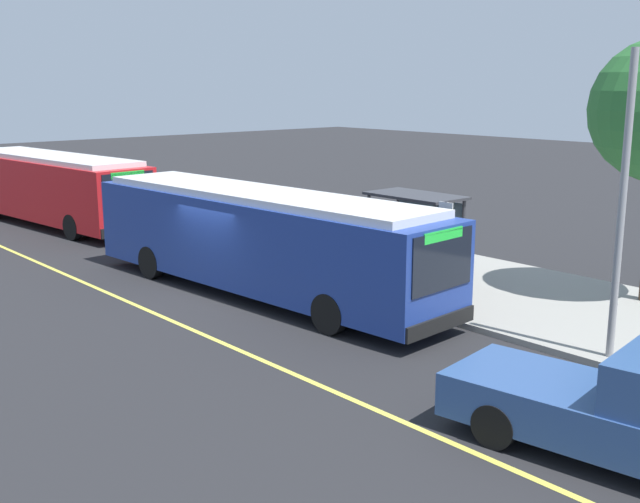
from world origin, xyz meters
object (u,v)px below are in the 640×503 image
at_px(transit_bus_main, 260,238).
at_px(pickup_truck, 632,412).
at_px(pedestrian_commuter, 433,265).
at_px(route_sign_post, 445,240).
at_px(waiting_bench, 417,258).
at_px(transit_bus_second, 54,187).

xyz_separation_m(transit_bus_main, pickup_truck, (11.76, -1.65, -0.76)).
bearing_deg(pickup_truck, pedestrian_commuter, 150.62).
xyz_separation_m(transit_bus_main, route_sign_post, (4.67, 2.37, 0.34)).
height_order(transit_bus_main, route_sign_post, same).
bearing_deg(route_sign_post, pickup_truck, -29.50).
bearing_deg(transit_bus_main, waiting_bench, 69.97).
bearing_deg(pedestrian_commuter, waiting_bench, 139.21).
height_order(transit_bus_second, waiting_bench, transit_bus_second).
height_order(pickup_truck, pedestrian_commuter, pickup_truck).
height_order(pickup_truck, route_sign_post, route_sign_post).
distance_m(pickup_truck, waiting_bench, 11.89).
xyz_separation_m(waiting_bench, route_sign_post, (2.96, -2.32, 1.32)).
height_order(waiting_bench, pedestrian_commuter, pedestrian_commuter).
xyz_separation_m(pickup_truck, route_sign_post, (-7.10, 4.01, 1.10)).
relative_size(pickup_truck, route_sign_post, 2.01).
distance_m(transit_bus_main, pickup_truck, 11.90).
bearing_deg(pickup_truck, waiting_bench, 147.77).
xyz_separation_m(transit_bus_second, pickup_truck, (26.14, -1.76, -0.76)).
distance_m(transit_bus_main, waiting_bench, 5.09).
xyz_separation_m(transit_bus_main, pedestrian_commuter, (3.97, 2.74, -0.50)).
bearing_deg(pickup_truck, transit_bus_second, 176.15).
relative_size(transit_bus_main, route_sign_post, 4.53).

